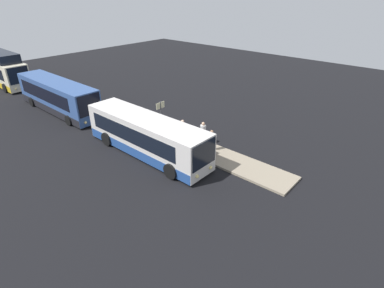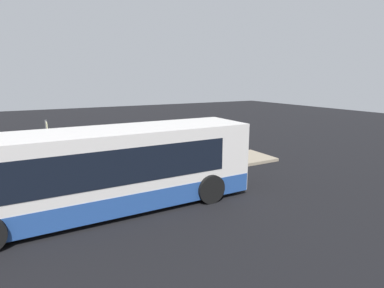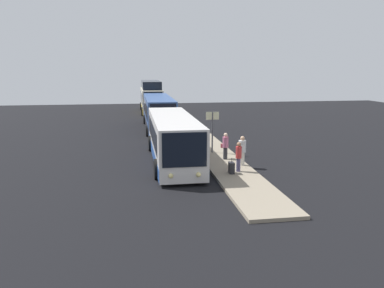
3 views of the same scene
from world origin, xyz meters
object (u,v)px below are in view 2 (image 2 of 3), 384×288
object	(u,v)px
bus_lead	(100,172)
passenger_with_bags	(159,151)
sign_post	(48,144)
suitcase	(169,164)
passenger_waiting	(99,158)
passenger_boarding	(130,151)

from	to	relation	value
bus_lead	passenger_with_bags	distance (m)	4.80
sign_post	passenger_with_bags	bearing A→B (deg)	5.08
bus_lead	suitcase	distance (m)	4.83
passenger_waiting	suitcase	size ratio (longest dim) A/B	1.94
bus_lead	passenger_waiting	distance (m)	3.30
passenger_boarding	sign_post	distance (m)	3.85
bus_lead	passenger_with_bags	bearing A→B (deg)	42.69
passenger_waiting	passenger_with_bags	bearing A→B (deg)	-106.95
passenger_with_bags	suitcase	world-z (taller)	passenger_with_bags
passenger_boarding	passenger_waiting	bearing A→B (deg)	-25.12
passenger_with_bags	sign_post	world-z (taller)	sign_post
passenger_boarding	bus_lead	bearing A→B (deg)	14.05
passenger_boarding	passenger_with_bags	distance (m)	1.41
passenger_with_bags	suitcase	bearing A→B (deg)	70.15
bus_lead	passenger_boarding	size ratio (longest dim) A/B	6.29
passenger_boarding	passenger_waiting	xyz separation A→B (m)	(-1.62, -0.61, -0.03)
passenger_with_bags	bus_lead	bearing A→B (deg)	-11.27
passenger_with_bags	sign_post	distance (m)	4.99
passenger_waiting	bus_lead	bearing A→B (deg)	151.69
bus_lead	sign_post	world-z (taller)	sign_post
passenger_boarding	passenger_with_bags	bearing A→B (deg)	110.06
bus_lead	sign_post	bearing A→B (deg)	116.04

